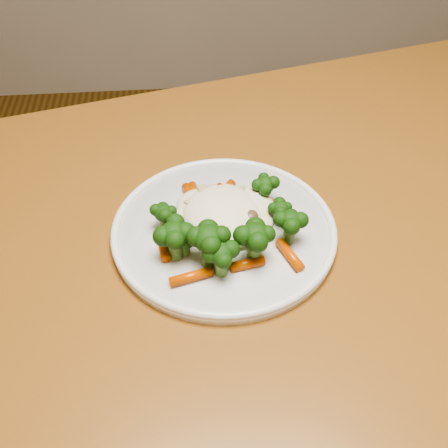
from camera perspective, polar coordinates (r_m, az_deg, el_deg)
The scene contains 3 objects.
dining_table at distance 0.77m, azimuth 5.97°, elevation -7.11°, with size 1.41×1.11×0.75m.
plate at distance 0.70m, azimuth 0.00°, elevation -0.80°, with size 0.28×0.28×0.01m, color white.
meal at distance 0.67m, azimuth -0.02°, elevation 0.02°, with size 0.19×0.18×0.05m.
Camera 1 is at (-0.23, -0.67, 1.25)m, focal length 45.00 mm.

